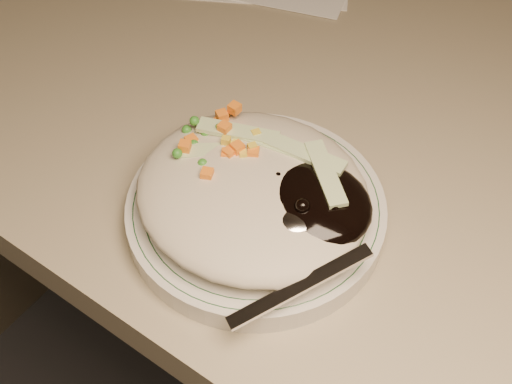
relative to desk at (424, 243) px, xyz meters
The scene contains 4 objects.
desk is the anchor object (origin of this frame).
plate 0.31m from the desk, 112.61° to the right, with size 0.21×0.21×0.02m, color silver.
plate_rim 0.32m from the desk, 112.61° to the right, with size 0.20×0.20×0.00m.
meal 0.33m from the desk, 111.57° to the right, with size 0.21×0.19×0.05m.
Camera 1 is at (0.13, 0.87, 1.21)m, focal length 50.00 mm.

